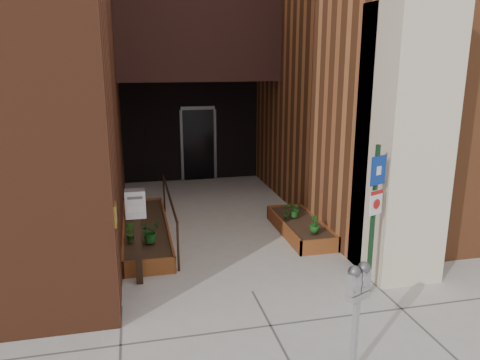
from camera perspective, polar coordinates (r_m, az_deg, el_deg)
ground at (r=7.56m, az=1.51°, el=-13.44°), size 80.00×80.00×0.00m
architecture at (r=13.51m, az=-6.98°, el=20.57°), size 20.00×14.60×10.00m
planter_left at (r=9.77m, az=-11.43°, el=-6.19°), size 0.90×3.60×0.30m
planter_right at (r=9.87m, az=7.35°, el=-5.80°), size 0.80×2.20×0.30m
handrail at (r=9.55m, az=-8.60°, el=-2.66°), size 0.04×3.34×0.90m
parking_meter at (r=5.48m, az=14.17°, el=-12.84°), size 0.32×0.22×1.38m
sign_post at (r=7.19m, az=16.10°, el=-3.00°), size 0.30×0.15×2.36m
payment_dropbox at (r=7.55m, az=-12.54°, el=-4.42°), size 0.32×0.24×1.58m
shrub_left_a at (r=8.70m, az=-10.93°, el=-6.20°), size 0.51×0.51×0.40m
shrub_left_b at (r=8.80m, az=-13.30°, el=-6.27°), size 0.27×0.27×0.35m
shrub_left_c at (r=10.21m, az=-13.32°, el=-3.27°), size 0.26×0.26×0.38m
shrub_left_d at (r=10.60m, az=-11.85°, el=-2.52°), size 0.27×0.27×0.38m
shrub_right_a at (r=9.12m, az=9.08°, el=-5.33°), size 0.27×0.27×0.35m
shrub_right_b at (r=9.83m, az=5.72°, el=-3.81°), size 0.23×0.23×0.32m
shrub_right_c at (r=9.94m, az=6.71°, el=-3.61°), size 0.31×0.31×0.33m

